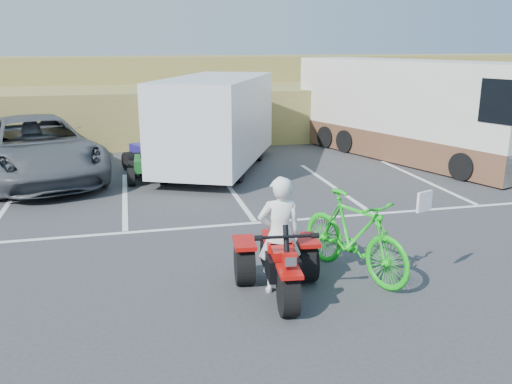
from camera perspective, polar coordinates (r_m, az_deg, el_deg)
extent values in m
plane|color=#363638|center=(9.34, 3.37, -7.88)|extent=(100.00, 100.00, 0.00)
cube|color=white|center=(14.02, -24.72, -1.28)|extent=(0.12, 5.00, 0.01)
cube|color=white|center=(13.72, -13.64, -0.62)|extent=(0.12, 5.00, 0.01)
cube|color=white|center=(13.94, -2.49, 0.07)|extent=(0.12, 5.00, 0.01)
cube|color=white|center=(14.67, 7.92, 0.72)|extent=(0.12, 5.00, 0.01)
cube|color=white|center=(15.83, 17.08, 1.26)|extent=(0.12, 5.00, 0.01)
cube|color=white|center=(17.34, 24.83, 1.70)|extent=(0.12, 5.00, 0.01)
cube|color=white|center=(11.51, -0.04, -3.27)|extent=(28.00, 0.12, 0.01)
cube|color=olive|center=(22.51, -6.91, 8.45)|extent=(40.00, 6.00, 2.00)
cube|color=olive|center=(25.89, -7.90, 11.54)|extent=(40.00, 4.00, 2.20)
imported|color=white|center=(8.14, 2.50, -4.58)|extent=(0.71, 0.50, 1.82)
imported|color=#14BF19|center=(8.92, 10.28, -4.50)|extent=(1.48, 2.37, 1.38)
imported|color=#4B4E53|center=(16.28, -22.12, 4.29)|extent=(4.63, 6.81, 1.73)
cube|color=silver|center=(16.18, -4.20, 7.66)|extent=(4.56, 6.31, 2.44)
cylinder|color=black|center=(16.38, -4.12, 3.59)|extent=(2.24, 1.51, 0.68)
cube|color=silver|center=(18.53, 15.68, 8.39)|extent=(4.95, 8.89, 3.12)
cube|color=brown|center=(18.69, 15.43, 4.96)|extent=(4.99, 8.91, 0.87)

